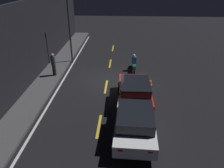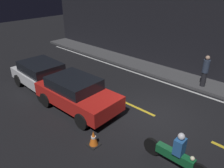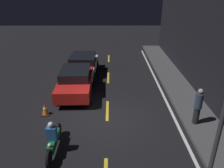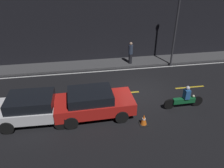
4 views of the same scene
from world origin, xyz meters
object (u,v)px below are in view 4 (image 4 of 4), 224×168
at_px(motorcycle, 184,99).
at_px(traffic_cone_near, 144,120).
at_px(pedestrian, 131,53).
at_px(street_lamp, 176,25).
at_px(taxi_red, 93,102).
at_px(sedan_white, 35,107).

distance_m(motorcycle, traffic_cone_near, 2.88).
distance_m(pedestrian, street_lamp, 3.89).
relative_size(traffic_cone_near, pedestrian, 0.35).
xyz_separation_m(taxi_red, pedestrian, (3.46, 6.02, 0.24)).
bearing_deg(traffic_cone_near, motorcycle, 22.20).
bearing_deg(traffic_cone_near, sedan_white, 166.65).
bearing_deg(sedan_white, taxi_red, 0.27).
bearing_deg(sedan_white, motorcycle, 0.28).
height_order(taxi_red, pedestrian, pedestrian).
relative_size(sedan_white, taxi_red, 1.00).
relative_size(taxi_red, street_lamp, 0.73).
bearing_deg(motorcycle, sedan_white, 177.99).
height_order(taxi_red, motorcycle, taxi_red).
relative_size(traffic_cone_near, street_lamp, 0.11).
bearing_deg(taxi_red, traffic_cone_near, -28.00).
bearing_deg(traffic_cone_near, pedestrian, 81.95).
xyz_separation_m(sedan_white, pedestrian, (6.46, 5.94, 0.27)).
xyz_separation_m(sedan_white, motorcycle, (8.10, -0.21, -0.23)).
bearing_deg(motorcycle, pedestrian, 104.35).
distance_m(sedan_white, pedestrian, 8.78).
distance_m(motorcycle, street_lamp, 6.28).
xyz_separation_m(motorcycle, pedestrian, (-1.63, 6.15, 0.49)).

